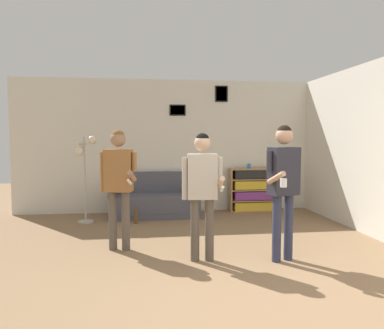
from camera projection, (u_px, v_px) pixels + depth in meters
ground_plane at (266, 316)px, 3.22m from camera, size 20.00×20.00×0.00m
wall_back at (194, 146)px, 7.76m from camera, size 7.25×0.08×2.70m
wall_right at (373, 149)px, 5.74m from camera, size 0.06×7.06×2.70m
couch at (155, 201)px, 7.32m from camera, size 1.75×0.80×0.84m
bookshelf at (252, 190)px, 7.76m from camera, size 0.96×0.30×0.89m
floor_lamp at (85, 162)px, 6.65m from camera, size 0.36×0.39×1.56m
person_player_foreground_left at (119, 177)px, 5.03m from camera, size 0.49×0.51×1.64m
person_player_foreground_center at (202, 184)px, 4.58m from camera, size 0.50×0.46×1.59m
person_watcher_holding_cup at (284, 178)px, 4.58m from camera, size 0.48×0.51×1.68m
bottle_on_floor at (136, 217)px, 6.66m from camera, size 0.07×0.07×0.29m
drinking_cup at (249, 166)px, 7.72m from camera, size 0.07×0.07×0.10m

